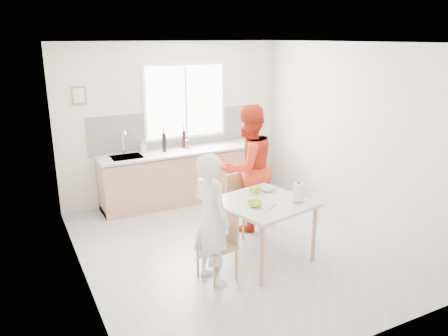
# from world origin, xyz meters

# --- Properties ---
(ground) EXTENTS (4.50, 4.50, 0.00)m
(ground) POSITION_xyz_m (0.00, 0.00, 0.00)
(ground) COLOR #B7B7B2
(ground) RESTS_ON ground
(room_shell) EXTENTS (4.50, 4.50, 4.50)m
(room_shell) POSITION_xyz_m (0.00, 0.00, 1.64)
(room_shell) COLOR silver
(room_shell) RESTS_ON ground
(window) EXTENTS (1.50, 0.06, 1.30)m
(window) POSITION_xyz_m (0.20, 2.23, 1.70)
(window) COLOR white
(window) RESTS_ON room_shell
(backsplash) EXTENTS (3.00, 0.02, 0.65)m
(backsplash) POSITION_xyz_m (0.00, 2.24, 1.23)
(backsplash) COLOR white
(backsplash) RESTS_ON room_shell
(picture_frame) EXTENTS (0.22, 0.03, 0.28)m
(picture_frame) POSITION_xyz_m (-1.55, 2.23, 1.90)
(picture_frame) COLOR #609B46
(picture_frame) RESTS_ON room_shell
(kitchen_counter) EXTENTS (2.84, 0.64, 1.37)m
(kitchen_counter) POSITION_xyz_m (-0.00, 1.95, 0.42)
(kitchen_counter) COLOR tan
(kitchen_counter) RESTS_ON ground
(dining_table) EXTENTS (1.23, 1.23, 0.80)m
(dining_table) POSITION_xyz_m (0.13, -0.46, 0.71)
(dining_table) COLOR silver
(dining_table) RESTS_ON ground
(chair_left) EXTENTS (0.45, 0.45, 0.82)m
(chair_left) POSITION_xyz_m (-0.54, -0.60, 0.45)
(chair_left) COLOR tan
(chair_left) RESTS_ON ground
(chair_far) EXTENTS (0.48, 0.48, 0.87)m
(chair_far) POSITION_xyz_m (0.31, 0.41, 0.48)
(chair_far) COLOR tan
(chair_far) RESTS_ON ground
(person_white) EXTENTS (0.48, 0.63, 1.56)m
(person_white) POSITION_xyz_m (-0.68, -0.63, 0.78)
(person_white) COLOR white
(person_white) RESTS_ON ground
(person_red) EXTENTS (1.03, 0.88, 1.86)m
(person_red) POSITION_xyz_m (0.45, 0.49, 0.93)
(person_red) COLOR red
(person_red) RESTS_ON ground
(bowl_green) EXTENTS (0.22, 0.22, 0.06)m
(bowl_green) POSITION_xyz_m (-0.05, -0.55, 0.83)
(bowl_green) COLOR #9AC82E
(bowl_green) RESTS_ON dining_table
(bowl_white) EXTENTS (0.26, 0.26, 0.05)m
(bowl_white) POSITION_xyz_m (0.38, -0.15, 0.82)
(bowl_white) COLOR silver
(bowl_white) RESTS_ON dining_table
(milk_jug) EXTENTS (0.19, 0.13, 0.24)m
(milk_jug) POSITION_xyz_m (0.51, -0.66, 0.92)
(milk_jug) COLOR white
(milk_jug) RESTS_ON dining_table
(green_box) EXTENTS (0.12, 0.12, 0.09)m
(green_box) POSITION_xyz_m (0.17, -0.16, 0.84)
(green_box) COLOR #97BD2B
(green_box) RESTS_ON dining_table
(spoon) EXTENTS (0.14, 0.10, 0.01)m
(spoon) POSITION_xyz_m (0.10, -0.69, 0.81)
(spoon) COLOR #A5A5AA
(spoon) RESTS_ON dining_table
(cutting_board) EXTENTS (0.41, 0.34, 0.01)m
(cutting_board) POSITION_xyz_m (1.24, 1.96, 0.93)
(cutting_board) COLOR #89CF2F
(cutting_board) RESTS_ON kitchen_counter
(wine_bottle_a) EXTENTS (0.07, 0.07, 0.32)m
(wine_bottle_a) POSITION_xyz_m (-0.30, 1.98, 1.08)
(wine_bottle_a) COLOR black
(wine_bottle_a) RESTS_ON kitchen_counter
(wine_bottle_b) EXTENTS (0.07, 0.07, 0.30)m
(wine_bottle_b) POSITION_xyz_m (0.10, 2.08, 1.07)
(wine_bottle_b) COLOR black
(wine_bottle_b) RESTS_ON kitchen_counter
(jar_amber) EXTENTS (0.06, 0.06, 0.16)m
(jar_amber) POSITION_xyz_m (0.11, 1.98, 1.00)
(jar_amber) COLOR brown
(jar_amber) RESTS_ON kitchen_counter
(soap_bottle) EXTENTS (0.11, 0.11, 0.20)m
(soap_bottle) POSITION_xyz_m (-0.63, 2.12, 1.02)
(soap_bottle) COLOR #999999
(soap_bottle) RESTS_ON kitchen_counter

